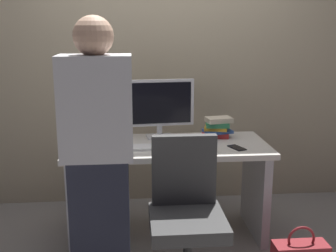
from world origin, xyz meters
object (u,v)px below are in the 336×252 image
(desk, at_px, (167,173))
(monitor, at_px, (159,105))
(person_at_desk, at_px, (98,159))
(keyboard, at_px, (155,147))
(book_stack, at_px, (217,127))
(mouse, at_px, (196,144))
(cup_near_keyboard, at_px, (117,141))
(office_chair, at_px, (186,223))
(cell_phone, at_px, (237,148))

(desk, height_order, monitor, monitor)
(person_at_desk, height_order, monitor, person_at_desk)
(keyboard, relative_size, book_stack, 1.74)
(mouse, relative_size, cup_near_keyboard, 1.03)
(desk, bearing_deg, monitor, 103.30)
(office_chair, distance_m, mouse, 0.69)
(book_stack, bearing_deg, cell_phone, -75.40)
(monitor, xyz_separation_m, cup_near_keyboard, (-0.32, -0.25, -0.21))
(cell_phone, bearing_deg, keyboard, 153.91)
(person_at_desk, xyz_separation_m, cell_phone, (0.94, 0.51, -0.10))
(monitor, xyz_separation_m, cell_phone, (0.53, -0.35, -0.25))
(book_stack, xyz_separation_m, cell_phone, (0.08, -0.32, -0.08))
(keyboard, relative_size, cup_near_keyboard, 4.43)
(office_chair, bearing_deg, monitor, 96.76)
(person_at_desk, bearing_deg, mouse, 41.97)
(mouse, xyz_separation_m, cell_phone, (0.28, -0.07, -0.01))
(cup_near_keyboard, bearing_deg, cell_phone, -6.16)
(office_chair, height_order, cup_near_keyboard, office_chair)
(mouse, xyz_separation_m, book_stack, (0.20, 0.24, 0.06))
(desk, height_order, cup_near_keyboard, cup_near_keyboard)
(cup_near_keyboard, xyz_separation_m, book_stack, (0.77, 0.22, 0.03))
(person_at_desk, xyz_separation_m, keyboard, (0.35, 0.56, -0.10))
(mouse, xyz_separation_m, cup_near_keyboard, (-0.57, 0.02, 0.03))
(office_chair, bearing_deg, book_stack, 67.57)
(keyboard, xyz_separation_m, mouse, (0.30, 0.03, 0.01))
(cup_near_keyboard, bearing_deg, book_stack, 16.23)
(monitor, xyz_separation_m, keyboard, (-0.05, -0.30, -0.25))
(desk, height_order, keyboard, keyboard)
(desk, bearing_deg, person_at_desk, -124.28)
(mouse, bearing_deg, cell_phone, -14.69)
(mouse, relative_size, book_stack, 0.41)
(keyboard, relative_size, cell_phone, 2.99)
(keyboard, xyz_separation_m, cell_phone, (0.58, -0.04, -0.01))
(person_at_desk, xyz_separation_m, book_stack, (0.86, 0.83, -0.03))
(office_chair, relative_size, monitor, 1.74)
(office_chair, height_order, book_stack, office_chair)
(keyboard, xyz_separation_m, book_stack, (0.50, 0.27, 0.07))
(desk, height_order, office_chair, office_chair)
(office_chair, xyz_separation_m, monitor, (-0.10, 0.87, 0.56))
(keyboard, relative_size, mouse, 4.30)
(office_chair, height_order, keyboard, office_chair)
(cup_near_keyboard, xyz_separation_m, cell_phone, (0.85, -0.09, -0.04))
(cup_near_keyboard, bearing_deg, office_chair, -55.61)
(office_chair, bearing_deg, desk, 94.80)
(person_at_desk, relative_size, mouse, 16.39)
(person_at_desk, bearing_deg, cell_phone, 28.76)
(mouse, distance_m, cell_phone, 0.29)
(office_chair, bearing_deg, keyboard, 105.32)
(monitor, bearing_deg, keyboard, -99.88)
(cup_near_keyboard, height_order, book_stack, book_stack)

